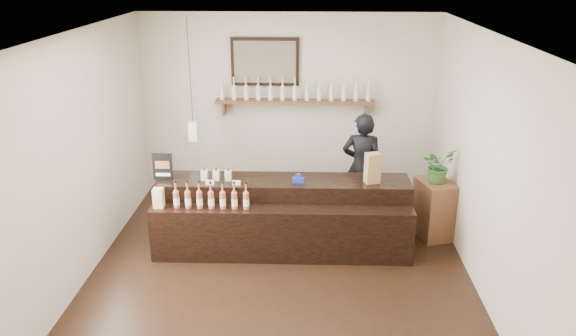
% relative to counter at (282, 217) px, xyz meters
% --- Properties ---
extents(ground, '(5.00, 5.00, 0.00)m').
position_rel_counter_xyz_m(ground, '(0.00, -0.58, -0.42)').
color(ground, black).
rests_on(ground, ground).
extents(room_shell, '(5.00, 5.00, 5.00)m').
position_rel_counter_xyz_m(room_shell, '(0.00, -0.58, 1.28)').
color(room_shell, beige).
rests_on(room_shell, ground).
extents(back_wall_decor, '(2.66, 0.96, 1.69)m').
position_rel_counter_xyz_m(back_wall_decor, '(-0.14, 1.79, 1.33)').
color(back_wall_decor, brown).
rests_on(back_wall_decor, ground).
extents(counter, '(3.21, 0.89, 1.05)m').
position_rel_counter_xyz_m(counter, '(0.00, 0.00, 0.00)').
color(counter, black).
rests_on(counter, ground).
extents(promo_sign, '(0.25, 0.03, 0.35)m').
position_rel_counter_xyz_m(promo_sign, '(-1.50, 0.05, 0.65)').
color(promo_sign, black).
rests_on(promo_sign, counter).
extents(paper_bag, '(0.21, 0.18, 0.38)m').
position_rel_counter_xyz_m(paper_bag, '(1.12, 0.07, 0.67)').
color(paper_bag, '#987C49').
rests_on(paper_bag, counter).
extents(tape_dispenser, '(0.15, 0.06, 0.12)m').
position_rel_counter_xyz_m(tape_dispenser, '(0.20, 0.02, 0.52)').
color(tape_dispenser, '#162BA0').
rests_on(tape_dispenser, counter).
extents(side_cabinet, '(0.53, 0.63, 0.78)m').
position_rel_counter_xyz_m(side_cabinet, '(2.00, 0.41, -0.03)').
color(side_cabinet, brown).
rests_on(side_cabinet, ground).
extents(potted_plant, '(0.55, 0.53, 0.46)m').
position_rel_counter_xyz_m(potted_plant, '(2.00, 0.41, 0.59)').
color(potted_plant, '#346829').
rests_on(potted_plant, side_cabinet).
extents(shopkeeper, '(0.69, 0.51, 1.75)m').
position_rel_counter_xyz_m(shopkeeper, '(1.08, 0.97, 0.45)').
color(shopkeeper, black).
rests_on(shopkeeper, ground).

